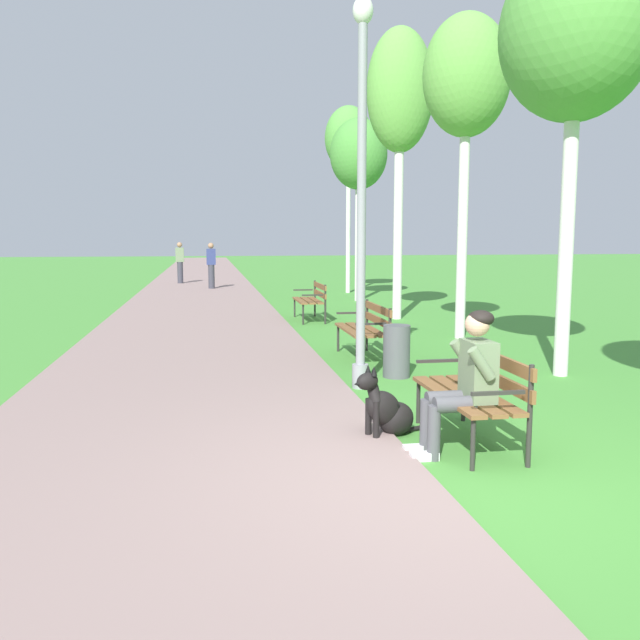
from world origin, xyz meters
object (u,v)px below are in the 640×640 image
Objects in this scene: birch_tree_fifth at (359,156)px; park_bench_far at (312,298)px; person_seated_on_near_bench at (466,377)px; lamp_post_near at (362,193)px; park_bench_mid at (366,326)px; dog_black at (387,410)px; birch_tree_second at (576,34)px; pedestrian_further_distant at (180,263)px; birch_tree_third at (467,80)px; birch_tree_sixth at (349,140)px; pedestrian_distant at (211,266)px; birch_tree_fourth at (400,95)px; park_bench_near at (475,387)px; litter_bin at (397,351)px.

park_bench_far is at bearing -115.66° from birch_tree_fifth.
lamp_post_near is at bearing 96.87° from person_seated_on_near_bench.
dog_black is at bearing -100.86° from park_bench_mid.
pedestrian_further_distant is (-5.73, 18.38, -3.58)m from birch_tree_second.
birch_tree_sixth reaches higher than birch_tree_third.
pedestrian_distant is at bearing 155.17° from birch_tree_sixth.
park_bench_mid is 14.03m from pedestrian_distant.
birch_tree_second is at bearing 5.29° from lamp_post_near.
birch_tree_fourth reaches higher than person_seated_on_near_bench.
birch_tree_second is 3.39× the size of pedestrian_distant.
park_bench_near is at bearing -90.31° from park_bench_mid.
person_seated_on_near_bench is (-0.14, -9.24, 0.17)m from park_bench_far.
birch_tree_fifth is (1.96, 13.17, 3.64)m from park_bench_near.
birch_tree_third is at bearing -87.89° from birch_tree_fifth.
pedestrian_distant is (-1.49, 17.77, 0.58)m from dog_black.
pedestrian_distant reaches higher than park_bench_far.
birch_tree_fifth is at bearing 77.79° from park_bench_mid.
birch_tree_sixth is 8.61m from pedestrian_further_distant.
park_bench_mid is at bearing 74.23° from lamp_post_near.
litter_bin is (-1.85, -10.33, -3.81)m from birch_tree_fifth.
birch_tree_third reaches higher than birch_tree_second.
pedestrian_further_distant is (-5.37, 7.78, -3.31)m from birch_tree_fifth.
park_bench_near is 1.20× the size of person_seated_on_near_bench.
birch_tree_fifth is at bearing 64.34° from park_bench_far.
birch_tree_second is at bearing 47.80° from park_bench_near.
park_bench_near is 10.12m from birch_tree_fourth.
park_bench_near is 0.27× the size of birch_tree_second.
pedestrian_further_distant is at bearing 138.89° from birch_tree_sixth.
birch_tree_third reaches higher than dog_black.
birch_tree_fifth is 7.44× the size of litter_bin.
park_bench_far is 9.25m from person_seated_on_near_bench.
pedestrian_distant is at bearing 96.15° from lamp_post_near.
pedestrian_distant is at bearing 103.28° from park_bench_far.
litter_bin is at bearing -124.51° from birch_tree_third.
birch_tree_fifth is at bearing 81.54° from park_bench_near.
park_bench_far is at bearing 90.43° from park_bench_near.
birch_tree_sixth reaches higher than park_bench_near.
birch_tree_third is at bearing 69.42° from park_bench_near.
birch_tree_fifth is at bearing 77.16° from lamp_post_near.
pedestrian_distant is 1.00× the size of pedestrian_further_distant.
pedestrian_distant reaches higher than park_bench_mid.
park_bench_mid is 1.39m from litter_bin.
person_seated_on_near_bench reaches higher than dog_black.
lamp_post_near is 11.29m from birch_tree_fifth.
birch_tree_third reaches higher than pedestrian_distant.
park_bench_far is at bearing 85.62° from dog_black.
person_seated_on_near_bench is 0.89m from dog_black.
birch_tree_fourth reaches higher than litter_bin.
lamp_post_near reaches higher than dog_black.
birch_tree_fifth is 11.16m from litter_bin.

